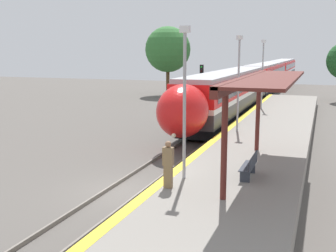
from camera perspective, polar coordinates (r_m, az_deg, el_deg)
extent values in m
plane|color=#56514C|center=(17.24, -5.78, -8.86)|extent=(120.00, 120.00, 0.00)
cube|color=slate|center=(17.53, -7.92, -8.33)|extent=(0.08, 90.00, 0.15)
cube|color=slate|center=(16.93, -3.56, -8.93)|extent=(0.08, 90.00, 0.15)
cube|color=black|center=(35.70, 8.37, 1.98)|extent=(2.54, 20.78, 0.75)
cube|color=#38383D|center=(35.59, 8.41, 3.33)|extent=(2.89, 22.59, 0.94)
cube|color=white|center=(35.52, 8.43, 4.35)|extent=(2.90, 22.59, 0.32)
cube|color=red|center=(35.44, 8.47, 5.76)|extent=(2.89, 22.59, 1.43)
cube|color=black|center=(35.45, 8.47, 5.64)|extent=(2.92, 20.78, 0.79)
cube|color=#9E9EA3|center=(35.39, 8.51, 7.15)|extent=(2.60, 22.59, 0.30)
cylinder|color=black|center=(28.14, 3.50, -0.47)|extent=(0.12, 0.84, 0.84)
cylinder|color=black|center=(27.77, 6.34, -0.66)|extent=(0.12, 0.84, 0.84)
cylinder|color=black|center=(30.22, 4.70, 0.25)|extent=(0.12, 0.84, 0.84)
cylinder|color=black|center=(29.88, 7.36, 0.08)|extent=(0.12, 0.84, 0.84)
cylinder|color=black|center=(41.60, 9.09, 2.87)|extent=(0.12, 0.84, 0.84)
cylinder|color=black|center=(41.35, 11.04, 2.77)|extent=(0.12, 0.84, 0.84)
cylinder|color=black|center=(43.74, 9.65, 3.21)|extent=(0.12, 0.84, 0.84)
cylinder|color=black|center=(43.50, 11.52, 3.11)|extent=(0.12, 0.84, 0.84)
ellipsoid|color=red|center=(23.35, 2.02, 2.06)|extent=(2.77, 4.03, 2.97)
ellipsoid|color=black|center=(22.81, 1.63, 3.10)|extent=(2.02, 2.35, 1.51)
sphere|color=#F9F4CC|center=(22.12, 0.78, -1.28)|extent=(0.24, 0.24, 0.24)
cube|color=black|center=(58.65, 13.14, 4.99)|extent=(2.54, 20.78, 0.75)
cube|color=#38383D|center=(58.58, 13.18, 5.82)|extent=(2.89, 22.59, 0.94)
cube|color=white|center=(58.54, 13.20, 6.44)|extent=(2.90, 22.59, 0.32)
cube|color=red|center=(58.50, 13.24, 7.29)|extent=(2.89, 22.59, 1.43)
cube|color=black|center=(58.50, 13.23, 7.22)|extent=(2.92, 20.78, 0.79)
cube|color=#9E9EA3|center=(58.46, 13.27, 8.14)|extent=(2.60, 22.59, 0.30)
cylinder|color=black|center=(50.78, 11.16, 4.11)|extent=(0.12, 0.84, 0.84)
cylinder|color=black|center=(50.57, 12.78, 4.03)|extent=(0.12, 0.84, 0.84)
cylinder|color=black|center=(52.94, 11.55, 4.34)|extent=(0.12, 0.84, 0.84)
cylinder|color=black|center=(52.74, 13.10, 4.26)|extent=(0.12, 0.84, 0.84)
cylinder|color=black|center=(64.59, 13.17, 5.29)|extent=(0.12, 0.84, 0.84)
cylinder|color=black|center=(64.43, 14.44, 5.23)|extent=(0.12, 0.84, 0.84)
cylinder|color=black|center=(66.77, 13.41, 5.43)|extent=(0.12, 0.84, 0.84)
cylinder|color=black|center=(66.61, 14.64, 5.37)|extent=(0.12, 0.84, 0.84)
cube|color=black|center=(81.85, 15.23, 6.30)|extent=(2.54, 20.78, 0.75)
cube|color=#38383D|center=(81.80, 15.26, 6.89)|extent=(2.89, 22.59, 0.94)
cube|color=white|center=(81.77, 15.28, 7.33)|extent=(2.90, 22.59, 0.32)
cube|color=red|center=(81.74, 15.31, 7.95)|extent=(2.89, 22.59, 1.43)
cube|color=black|center=(81.74, 15.31, 7.89)|extent=(2.92, 20.78, 0.79)
cube|color=#9E9EA3|center=(81.72, 15.34, 8.55)|extent=(2.60, 22.59, 0.30)
cylinder|color=black|center=(73.89, 14.09, 5.83)|extent=(0.12, 0.84, 0.84)
cylinder|color=black|center=(73.75, 15.21, 5.78)|extent=(0.12, 0.84, 0.84)
cylinder|color=black|center=(76.07, 14.28, 5.94)|extent=(0.12, 0.84, 0.84)
cylinder|color=black|center=(75.93, 15.36, 5.89)|extent=(0.12, 0.84, 0.84)
cylinder|color=black|center=(87.79, 15.11, 6.43)|extent=(0.12, 0.84, 0.84)
cylinder|color=black|center=(87.68, 16.05, 6.38)|extent=(0.12, 0.84, 0.84)
cylinder|color=black|center=(89.98, 15.24, 6.50)|extent=(0.12, 0.84, 0.84)
cylinder|color=black|center=(89.87, 16.16, 6.46)|extent=(0.12, 0.84, 0.84)
cube|color=gray|center=(15.79, 8.33, -8.97)|extent=(4.98, 64.00, 0.92)
cube|color=yellow|center=(16.23, 0.40, -6.59)|extent=(0.40, 64.00, 0.01)
cube|color=#2D333D|center=(15.54, 10.36, -6.74)|extent=(0.36, 0.06, 0.42)
cube|color=#2D333D|center=(16.72, 11.11, -5.56)|extent=(0.36, 0.06, 0.42)
cube|color=#2D333D|center=(16.07, 10.78, -5.36)|extent=(0.44, 1.65, 0.03)
cube|color=#2D333D|center=(15.98, 11.51, -4.60)|extent=(0.04, 1.65, 0.44)
cube|color=#7F6647|center=(14.64, 0.02, -6.85)|extent=(0.28, 0.20, 0.80)
cube|color=#7F6647|center=(14.44, 0.02, -4.12)|extent=(0.36, 0.22, 0.64)
sphere|color=#936B4C|center=(14.34, 0.03, -2.47)|extent=(0.22, 0.22, 0.22)
cylinder|color=#59595E|center=(34.83, 4.53, 4.01)|extent=(0.14, 0.14, 3.79)
cube|color=black|center=(34.66, 4.59, 7.70)|extent=(0.28, 0.20, 0.70)
sphere|color=#1ED833|center=(34.55, 4.54, 7.98)|extent=(0.14, 0.14, 0.14)
sphere|color=#330A0A|center=(34.56, 4.53, 7.42)|extent=(0.14, 0.14, 0.14)
cylinder|color=#9E9EA3|center=(15.28, 2.24, 2.52)|extent=(0.12, 0.12, 5.31)
cube|color=silver|center=(15.16, 2.31, 12.97)|extent=(0.36, 0.20, 0.24)
cylinder|color=#9E9EA3|center=(25.14, 9.50, 5.39)|extent=(0.12, 0.12, 5.31)
cube|color=silver|center=(25.06, 9.69, 11.72)|extent=(0.36, 0.20, 0.24)
cylinder|color=#9E9EA3|center=(35.20, 12.66, 6.61)|extent=(0.12, 0.12, 5.31)
cube|color=silver|center=(35.15, 12.84, 11.13)|extent=(0.36, 0.20, 0.24)
cylinder|color=#511E19|center=(13.32, 7.61, -2.78)|extent=(0.20, 0.20, 3.44)
cylinder|color=#511E19|center=(20.24, 12.08, 1.52)|extent=(0.20, 0.20, 3.44)
cube|color=#511E19|center=(16.53, 10.51, 6.04)|extent=(0.24, 10.15, 0.36)
cube|color=#511E19|center=(16.40, 13.64, 6.31)|extent=(2.00, 10.15, 0.10)
cylinder|color=brown|center=(53.92, -0.03, 6.05)|extent=(0.44, 0.44, 3.49)
sphere|color=#337033|center=(53.79, -0.03, 10.34)|extent=(5.73, 5.73, 5.73)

